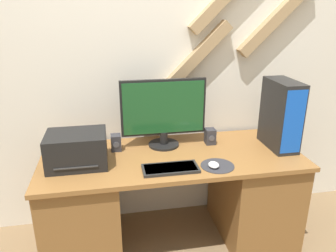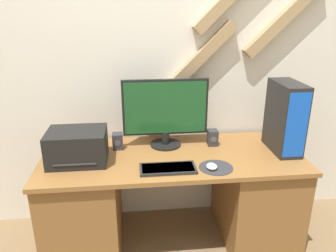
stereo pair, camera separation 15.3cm
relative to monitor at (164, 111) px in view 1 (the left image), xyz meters
The scene contains 10 objects.
wall_back 0.45m from the monitor, 81.07° to the left, with size 6.40×0.13×2.70m.
desk 0.63m from the monitor, 80.27° to the right, with size 1.77×0.72×0.71m.
monitor is the anchor object (origin of this frame).
keyboard 0.46m from the monitor, 93.50° to the right, with size 0.35×0.16×0.02m.
mousepad 0.55m from the monitor, 54.19° to the right, with size 0.22×0.22×0.00m.
mouse 0.54m from the monitor, 58.52° to the right, with size 0.07×0.08×0.03m.
computer_tower 0.83m from the monitor, 12.03° to the right, with size 0.16×0.34×0.49m.
printer 0.65m from the monitor, 161.13° to the right, with size 0.37×0.29×0.21m.
speaker_left 0.40m from the monitor, behind, with size 0.07×0.08×0.11m.
speaker_right 0.40m from the monitor, ahead, with size 0.07×0.08×0.11m.
Camera 1 is at (-0.40, -1.64, 1.67)m, focal length 35.00 mm.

